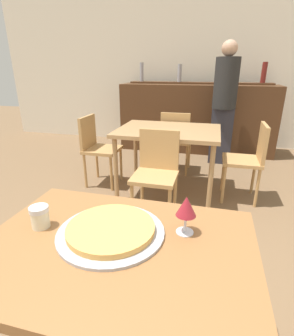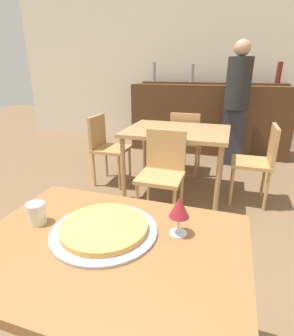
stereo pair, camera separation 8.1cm
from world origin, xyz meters
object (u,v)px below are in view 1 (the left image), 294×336
Objects in this scene: chair_far_side_front at (157,169)px; wine_glass at (186,207)px; cheese_shaker at (40,217)px; chair_far_side_right at (250,156)px; chair_far_side_left at (97,145)px; pizza_tray at (111,230)px; chair_far_side_back at (176,138)px; person_standing at (224,100)px.

wine_glass is at bearing -73.09° from chair_far_side_front.
chair_far_side_right is at bearing 62.92° from cheese_shaker.
cheese_shaker is 0.58× the size of wine_glass.
chair_far_side_front is 9.27× the size of cheese_shaker.
chair_far_side_right is (0.89, 0.61, 0.00)m from chair_far_side_front.
chair_far_side_left is at bearing 109.23° from cheese_shaker.
chair_far_side_left reaches higher than pizza_tray.
wine_glass is (0.41, -1.35, 0.38)m from chair_far_side_front.
cheese_shaker reaches higher than chair_far_side_front.
chair_far_side_back and chair_far_side_right have the same top height.
chair_far_side_front reaches higher than pizza_tray.
pizza_tray is at bearing -164.09° from wine_glass.
chair_far_side_left is at bearing -90.00° from chair_far_side_right.
cheese_shaker is at bearing -160.77° from chair_far_side_left.
pizza_tray is at bearing -98.27° from person_standing.
chair_far_side_front is at bearing -124.30° from chair_far_side_left.
chair_far_side_front is 1.47m from pizza_tray.
pizza_tray is at bearing -20.41° from chair_far_side_right.
person_standing is (1.49, 1.21, 0.45)m from chair_far_side_left.
pizza_tray is 3.29m from person_standing.
wine_glass is (0.58, 0.11, 0.07)m from cheese_shaker.
chair_far_side_front is 1.21m from chair_far_side_back.
pizza_tray is (-0.76, -2.04, 0.29)m from chair_far_side_right.
chair_far_side_right is 2.34m from cheese_shaker.
chair_far_side_back is 1.08m from chair_far_side_right.
wine_glass is at bearing 99.11° from chair_far_side_back.
wine_glass is (0.41, -2.56, 0.38)m from chair_far_side_back.
chair_far_side_right is at bearing 145.70° from chair_far_side_back.
cheese_shaker is 0.59m from wine_glass.
chair_far_side_back is at bearing -134.77° from person_standing.
chair_far_side_back is 2.66m from pizza_tray.
chair_far_side_back and chair_far_side_left have the same top height.
chair_far_side_back is at bearing -55.70° from chair_far_side_left.
person_standing is 11.02× the size of wine_glass.
cheese_shaker reaches higher than chair_far_side_right.
cheese_shaker is (-0.17, -2.67, 0.32)m from chair_far_side_back.
chair_far_side_back is 1.08m from chair_far_side_left.
chair_far_side_left is 5.38× the size of wine_glass.
chair_far_side_back is at bearing -124.30° from chair_far_side_right.
pizza_tray is at bearing -153.48° from chair_far_side_left.
person_standing is (0.77, 3.28, 0.13)m from cheese_shaker.
cheese_shaker is (-1.06, -2.07, 0.32)m from chair_far_side_right.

